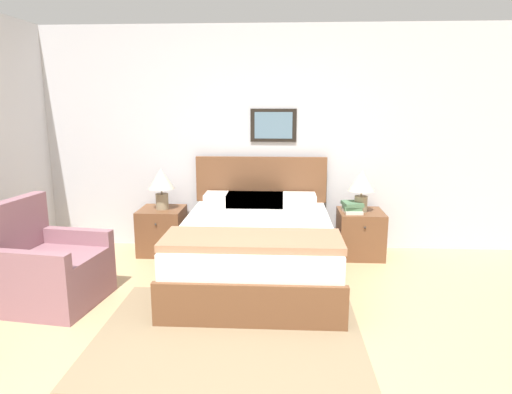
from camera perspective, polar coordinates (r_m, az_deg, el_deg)
ground_plane at (r=3.20m, az=-4.37°, el=-21.12°), size 16.00×16.00×0.00m
wall_back at (r=5.42m, az=-0.78°, el=7.22°), size 7.26×0.09×2.60m
area_rug_main at (r=3.66m, az=-3.33°, el=-16.47°), size 2.01×1.62×0.01m
bed at (r=4.55m, az=0.05°, el=-6.27°), size 1.53×2.05×1.11m
armchair at (r=4.41m, az=-24.57°, el=-8.30°), size 0.88×0.87×0.92m
nightstand_near_window at (r=5.45m, az=-11.63°, el=-4.12°), size 0.50×0.53×0.52m
nightstand_by_door at (r=5.35m, az=12.89°, el=-4.48°), size 0.50×0.53×0.52m
table_lamp_near_window at (r=5.31m, az=-11.76°, el=1.84°), size 0.30×0.30×0.47m
table_lamp_by_door at (r=5.21m, az=13.08°, el=1.59°), size 0.30×0.30×0.47m
book_thick_bottom at (r=5.21m, az=11.91°, el=-1.69°), size 0.21×0.29×0.03m
book_hardcover_middle at (r=5.20m, az=11.93°, el=-1.28°), size 0.19×0.21×0.04m
book_novel_upper at (r=5.19m, az=11.95°, el=-0.84°), size 0.23×0.27×0.04m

